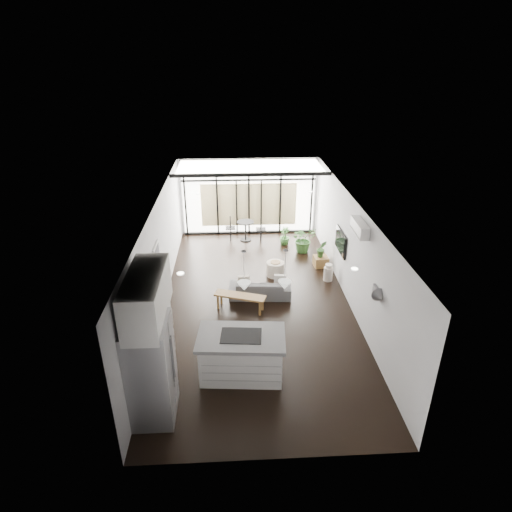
{
  "coord_description": "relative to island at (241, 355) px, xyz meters",
  "views": [
    {
      "loc": [
        -0.58,
        -9.97,
        6.21
      ],
      "look_at": [
        0.0,
        0.3,
        1.25
      ],
      "focal_mm": 30.0,
      "sensor_mm": 36.0,
      "label": 1
    }
  ],
  "objects": [
    {
      "name": "plant_crate",
      "position": [
        2.64,
        4.9,
        -0.04
      ],
      "size": [
        0.32,
        0.56,
        0.25
      ],
      "primitive_type": "imported",
      "rotation": [
        0.0,
        0.0,
        0.02
      ],
      "color": "#325F29",
      "rests_on": "crate"
    },
    {
      "name": "cooktop",
      "position": [
        0.0,
        0.0,
        0.5
      ],
      "size": [
        0.87,
        0.62,
        0.01
      ],
      "primitive_type": "cube",
      "rotation": [
        0.0,
        0.0,
        -0.08
      ],
      "color": "black",
      "rests_on": "island"
    },
    {
      "name": "floor",
      "position": [
        0.48,
        2.86,
        -0.49
      ],
      "size": [
        5.0,
        10.0,
        0.0
      ],
      "primitive_type": "cube",
      "color": "black",
      "rests_on": "ground"
    },
    {
      "name": "fridge",
      "position": [
        -1.66,
        -0.99,
        0.53
      ],
      "size": [
        0.79,
        0.98,
        2.04
      ],
      "primitive_type": "cube",
      "color": "#939298",
      "rests_on": "floor"
    },
    {
      "name": "pouf",
      "position": [
        1.14,
        4.36,
        -0.27
      ],
      "size": [
        0.56,
        0.56,
        0.44
      ],
      "primitive_type": "cylinder",
      "rotation": [
        0.0,
        0.0,
        -0.04
      ],
      "color": "beige",
      "rests_on": "floor"
    },
    {
      "name": "framed_art",
      "position": [
        -1.99,
        2.36,
        1.06
      ],
      "size": [
        0.04,
        0.7,
        0.9
      ],
      "primitive_type": "cube",
      "color": "black",
      "rests_on": "wall_left"
    },
    {
      "name": "crate",
      "position": [
        2.64,
        4.9,
        -0.33
      ],
      "size": [
        0.46,
        0.46,
        0.33
      ],
      "primitive_type": "cube",
      "rotation": [
        0.0,
        0.0,
        0.07
      ],
      "color": "brown",
      "rests_on": "floor"
    },
    {
      "name": "wall_left",
      "position": [
        -2.02,
        2.86,
        0.91
      ],
      "size": [
        0.02,
        10.0,
        2.8
      ],
      "primitive_type": "cube",
      "color": "silver",
      "rests_on": "ground"
    },
    {
      "name": "bistro_set",
      "position": [
        0.33,
        7.1,
        -0.14
      ],
      "size": [
        1.56,
        0.85,
        0.71
      ],
      "primitive_type": "cube",
      "rotation": [
        0.0,
        0.0,
        -0.18
      ],
      "color": "black",
      "rests_on": "floor"
    },
    {
      "name": "glazing",
      "position": [
        0.48,
        7.74,
        0.91
      ],
      "size": [
        5.0,
        0.2,
        2.8
      ],
      "primitive_type": "cube",
      "color": "black",
      "rests_on": "ground"
    },
    {
      "name": "appliance_column",
      "position": [
        -1.69,
        -0.19,
        0.74
      ],
      "size": [
        0.63,
        0.67,
        2.46
      ],
      "primitive_type": "cube",
      "color": "silver",
      "rests_on": "floor"
    },
    {
      "name": "console_bench",
      "position": [
        0.03,
        2.52,
        -0.27
      ],
      "size": [
        1.39,
        0.76,
        0.43
      ],
      "primitive_type": "cube",
      "rotation": [
        0.0,
        0.0,
        -0.33
      ],
      "color": "brown",
      "rests_on": "floor"
    },
    {
      "name": "ac_unit",
      "position": [
        2.86,
        2.06,
        1.96
      ],
      "size": [
        0.22,
        0.9,
        0.3
      ],
      "primitive_type": "cube",
      "color": "white",
      "rests_on": "wall_right"
    },
    {
      "name": "milk_can",
      "position": [
        2.68,
        3.96,
        -0.23
      ],
      "size": [
        0.3,
        0.3,
        0.53
      ],
      "primitive_type": "cylinder",
      "rotation": [
        0.0,
        0.0,
        0.14
      ],
      "color": "beige",
      "rests_on": "floor"
    },
    {
      "name": "island",
      "position": [
        0.0,
        0.0,
        0.0
      ],
      "size": [
        1.88,
        1.21,
        0.98
      ],
      "primitive_type": "cube",
      "rotation": [
        0.0,
        0.0,
        -0.08
      ],
      "color": "silver",
      "rests_on": "floor"
    },
    {
      "name": "sofa",
      "position": [
        0.6,
        3.16,
        -0.16
      ],
      "size": [
        1.74,
        0.63,
        0.67
      ],
      "primitive_type": "imported",
      "rotation": [
        0.0,
        0.0,
        3.07
      ],
      "color": "#49494C",
      "rests_on": "floor"
    },
    {
      "name": "wall_right",
      "position": [
        2.98,
        2.86,
        0.91
      ],
      "size": [
        0.02,
        10.0,
        2.8
      ],
      "primitive_type": "cube",
      "color": "silver",
      "rests_on": "ground"
    },
    {
      "name": "skylight",
      "position": [
        0.48,
        6.86,
        2.28
      ],
      "size": [
        4.7,
        1.9,
        0.06
      ],
      "primitive_type": "cube",
      "color": "white",
      "rests_on": "ceiling"
    },
    {
      "name": "neighbour_building",
      "position": [
        0.48,
        7.81,
        0.61
      ],
      "size": [
        3.5,
        0.02,
        1.6
      ],
      "primitive_type": "cube",
      "color": "beige",
      "rests_on": "ground"
    },
    {
      "name": "wall_front",
      "position": [
        0.48,
        -2.14,
        0.91
      ],
      "size": [
        5.0,
        0.02,
        2.8
      ],
      "primitive_type": "cube",
      "color": "silver",
      "rests_on": "ground"
    },
    {
      "name": "pendant_left",
      "position": [
        0.08,
        0.21,
        1.53
      ],
      "size": [
        0.26,
        0.26,
        0.18
      ],
      "primitive_type": "cone",
      "color": "white",
      "rests_on": "ceiling"
    },
    {
      "name": "pendant_right",
      "position": [
        0.88,
        0.21,
        1.53
      ],
      "size": [
        0.26,
        0.26,
        0.18
      ],
      "primitive_type": "cone",
      "color": "white",
      "rests_on": "ceiling"
    },
    {
      "name": "ceiling",
      "position": [
        0.48,
        2.86,
        2.31
      ],
      "size": [
        5.0,
        10.0,
        0.0
      ],
      "primitive_type": "cube",
      "color": "white",
      "rests_on": "ground"
    },
    {
      "name": "wall_back",
      "position": [
        0.48,
        7.86,
        0.91
      ],
      "size": [
        5.0,
        0.02,
        2.8
      ],
      "primitive_type": "cube",
      "color": "silver",
      "rests_on": "ground"
    },
    {
      "name": "tv",
      "position": [
        2.94,
        3.86,
        0.81
      ],
      "size": [
        0.05,
        1.1,
        0.65
      ],
      "primitive_type": "cube",
      "color": "black",
      "rests_on": "wall_right"
    },
    {
      "name": "plant_tall",
      "position": [
        2.26,
        6.02,
        -0.13
      ],
      "size": [
        1.01,
        1.08,
        0.71
      ],
      "primitive_type": "imported",
      "rotation": [
        0.0,
        0.0,
        0.23
      ],
      "color": "#325F29",
      "rests_on": "floor"
    },
    {
      "name": "plant_med",
      "position": [
        1.69,
        6.64,
        -0.31
      ],
      "size": [
        0.68,
        0.73,
        0.36
      ],
      "primitive_type": "imported",
      "rotation": [
        0.0,
        0.0,
        -0.66
      ],
      "color": "#325F29",
      "rests_on": "floor"
    },
    {
      "name": "upper_cabinets",
      "position": [
        -1.64,
        -0.64,
        1.86
      ],
      "size": [
        0.62,
        1.75,
        0.86
      ],
      "primitive_type": "cube",
      "color": "silver",
      "rests_on": "wall_left"
    }
  ]
}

